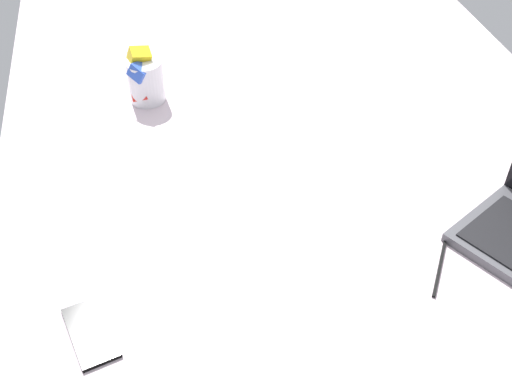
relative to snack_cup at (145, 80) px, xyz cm
name	(u,v)px	position (x,y,z in cm)	size (l,w,h in cm)	color
bed_mattress	(284,136)	(10.84, 34.08, -14.99)	(180.00, 140.00, 18.00)	silver
snack_cup	(145,80)	(0.00, 0.00, 0.00)	(10.00, 9.14, 14.93)	silver
cell_phone	(91,333)	(71.33, -15.61, -5.59)	(6.80, 14.00, 0.80)	black
charger_cable	(440,264)	(68.98, 50.29, -5.69)	(17.00, 0.60, 0.60)	black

